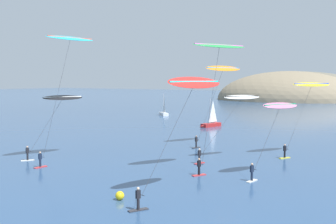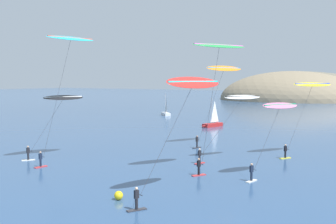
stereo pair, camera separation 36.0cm
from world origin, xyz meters
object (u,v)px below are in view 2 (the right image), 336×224
(kitesurfer_pink, at_px, (278,111))
(kitesurfer_yellow, at_px, (311,89))
(kitesurfer_black, at_px, (61,102))
(kitesurfer_red, at_px, (190,90))
(sailboat_far, at_px, (165,113))
(kitesurfer_cyan, at_px, (69,46))
(sailboat_near, at_px, (212,124))
(marker_buoy, at_px, (119,195))
(kitesurfer_green, at_px, (218,53))
(kitesurfer_orange, at_px, (222,73))
(kitesurfer_white, at_px, (239,103))

(kitesurfer_pink, relative_size, kitesurfer_yellow, 0.80)
(kitesurfer_black, relative_size, kitesurfer_red, 0.81)
(kitesurfer_pink, bearing_deg, kitesurfer_red, -108.57)
(sailboat_far, bearing_deg, kitesurfer_red, -55.02)
(kitesurfer_cyan, bearing_deg, sailboat_near, 94.01)
(sailboat_near, bearing_deg, sailboat_far, 142.51)
(kitesurfer_cyan, xyz_separation_m, marker_buoy, (14.18, -8.60, -12.76))
(kitesurfer_green, xyz_separation_m, kitesurfer_yellow, (5.22, 14.76, -3.74))
(marker_buoy, bearing_deg, kitesurfer_pink, 61.57)
(sailboat_near, relative_size, kitesurfer_orange, 0.52)
(kitesurfer_orange, height_order, marker_buoy, kitesurfer_orange)
(sailboat_near, bearing_deg, kitesurfer_pink, -54.31)
(kitesurfer_black, bearing_deg, kitesurfer_red, -17.27)
(sailboat_far, xyz_separation_m, kitesurfer_black, (21.37, -55.18, 6.05))
(sailboat_near, xyz_separation_m, kitesurfer_black, (-0.82, -38.17, 6.05))
(kitesurfer_orange, xyz_separation_m, kitesurfer_pink, (13.00, -14.77, -3.90))
(kitesurfer_green, height_order, kitesurfer_orange, kitesurfer_green)
(sailboat_near, xyz_separation_m, kitesurfer_pink, (24.75, -34.45, 5.69))
(sailboat_near, bearing_deg, kitesurfer_cyan, -85.99)
(sailboat_far, relative_size, kitesurfer_red, 0.59)
(kitesurfer_orange, bearing_deg, kitesurfer_cyan, -113.55)
(kitesurfer_orange, distance_m, kitesurfer_cyan, 22.55)
(sailboat_near, height_order, marker_buoy, sailboat_near)
(kitesurfer_pink, bearing_deg, kitesurfer_white, 137.38)
(sailboat_near, xyz_separation_m, sailboat_far, (-22.19, 17.01, 0.00))
(kitesurfer_orange, bearing_deg, kitesurfer_white, -53.88)
(sailboat_near, distance_m, kitesurfer_orange, 24.85)
(kitesurfer_green, relative_size, kitesurfer_red, 1.35)
(kitesurfer_white, bearing_deg, kitesurfer_black, -152.16)
(sailboat_far, bearing_deg, kitesurfer_cyan, -66.39)
(sailboat_far, height_order, kitesurfer_cyan, kitesurfer_cyan)
(kitesurfer_orange, xyz_separation_m, kitesurfer_cyan, (-8.93, -20.50, 2.87))
(kitesurfer_green, height_order, kitesurfer_cyan, kitesurfer_cyan)
(sailboat_far, bearing_deg, kitesurfer_orange, -47.24)
(kitesurfer_black, bearing_deg, kitesurfer_yellow, 33.73)
(sailboat_near, relative_size, kitesurfer_white, 0.70)
(sailboat_far, height_order, marker_buoy, sailboat_far)
(kitesurfer_red, relative_size, kitesurfer_pink, 1.34)
(sailboat_near, bearing_deg, kitesurfer_white, -57.49)
(kitesurfer_white, bearing_deg, sailboat_far, 131.60)
(sailboat_far, height_order, kitesurfer_red, kitesurfer_red)
(kitesurfer_yellow, bearing_deg, kitesurfer_green, -109.47)
(kitesurfer_orange, xyz_separation_m, marker_buoy, (5.24, -29.10, -9.89))
(sailboat_near, height_order, kitesurfer_black, kitesurfer_black)
(kitesurfer_yellow, distance_m, kitesurfer_white, 9.55)
(kitesurfer_cyan, relative_size, kitesurfer_white, 1.67)
(kitesurfer_cyan, height_order, kitesurfer_white, kitesurfer_cyan)
(kitesurfer_red, xyz_separation_m, kitesurfer_white, (-3.21, 16.78, -1.89))
(kitesurfer_pink, height_order, marker_buoy, kitesurfer_pink)
(kitesurfer_cyan, distance_m, kitesurfer_pink, 23.66)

